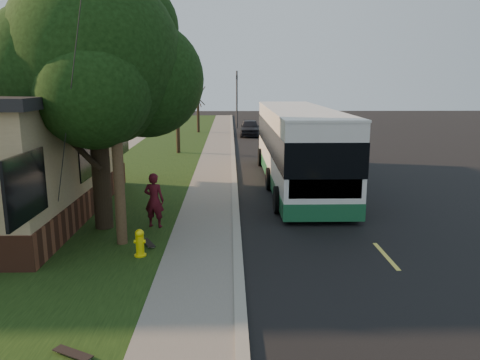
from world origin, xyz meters
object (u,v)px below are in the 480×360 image
object	(u,v)px
traffic_signal	(237,96)
skateboarder	(154,200)
dumpster	(30,174)
leafy_tree	(96,62)
skateboard_spare	(73,353)
bare_tree_far	(198,110)
distant_car	(250,128)
transit_bus	(298,144)
bare_tree_near	(178,120)
skateboard_main	(148,243)
utility_pole	(113,81)
fire_hydrant	(140,243)

from	to	relation	value
traffic_signal	skateboarder	distance (m)	31.72
traffic_signal	dumpster	distance (m)	27.51
leafy_tree	skateboard_spare	xyz separation A→B (m)	(1.29, -7.28, -5.04)
leafy_tree	bare_tree_far	world-z (taller)	leafy_tree
distant_car	transit_bus	bearing A→B (deg)	-83.73
bare_tree_near	skateboarder	bearing A→B (deg)	-86.66
traffic_signal	dumpster	world-z (taller)	traffic_signal
transit_bus	dumpster	xyz separation A→B (m)	(-11.70, -0.62, -1.19)
leafy_tree	skateboard_main	world-z (taller)	leafy_tree
utility_pole	transit_bus	xyz separation A→B (m)	(6.14, 7.89, -2.80)
traffic_signal	dumpster	xyz separation A→B (m)	(-9.37, -25.74, -2.52)
transit_bus	skateboard_spare	bearing A→B (deg)	-112.91
bare_tree_near	fire_hydrant	bearing A→B (deg)	-87.14
utility_pole	skateboarder	distance (m)	4.05
skateboard_spare	distant_car	xyz separation A→B (m)	(4.38, 32.38, 0.56)
fire_hydrant	leafy_tree	world-z (taller)	leafy_tree
utility_pole	skateboarder	world-z (taller)	utility_pole
fire_hydrant	skateboarder	world-z (taller)	skateboarder
bare_tree_near	skateboard_main	distance (m)	17.31
fire_hydrant	skateboarder	size ratio (longest dim) A/B	0.42
fire_hydrant	skateboard_main	distance (m)	0.90
distant_car	utility_pole	bearing A→B (deg)	-97.94
fire_hydrant	utility_pole	xyz separation A→B (m)	(-0.71, 0.99, 4.20)
leafy_tree	traffic_signal	xyz separation A→B (m)	(4.67, 31.35, -2.00)
skateboard_spare	skateboard_main	bearing A→B (deg)	86.37
skateboard_spare	dumpster	xyz separation A→B (m)	(-5.99, 12.89, 0.52)
leafy_tree	skateboard_main	distance (m)	5.60
skateboard_main	dumpster	distance (m)	9.77
leafy_tree	dumpster	size ratio (longest dim) A/B	5.66
transit_bus	skateboarder	world-z (taller)	transit_bus
traffic_signal	utility_pole	bearing A→B (deg)	-96.58
utility_pole	transit_bus	world-z (taller)	utility_pole
utility_pole	leafy_tree	bearing A→B (deg)	117.60
transit_bus	skateboarder	xyz separation A→B (m)	(-5.43, -6.37, -0.89)
traffic_signal	skateboard_spare	size ratio (longest dim) A/B	7.11
leafy_tree	distant_car	xyz separation A→B (m)	(5.67, 25.11, -4.48)
skateboarder	skateboard_main	xyz separation A→B (m)	(0.06, -1.67, -0.82)
utility_pole	skateboarder	xyz separation A→B (m)	(0.71, 1.52, -3.69)
skateboard_main	dumpster	world-z (taller)	dumpster
skateboarder	bare_tree_near	bearing A→B (deg)	-74.68
bare_tree_far	skateboarder	world-z (taller)	bare_tree_far
fire_hydrant	bare_tree_far	size ratio (longest dim) A/B	0.18
bare_tree_far	skateboard_main	bearing A→B (deg)	-89.08
bare_tree_near	skateboard_main	bearing A→B (deg)	-86.77
transit_bus	skateboard_spare	size ratio (longest dim) A/B	16.44
utility_pole	skateboard_main	distance (m)	4.57
fire_hydrant	traffic_signal	distance (m)	34.25
skateboard_main	skateboarder	bearing A→B (deg)	92.17
traffic_signal	distant_car	xyz separation A→B (m)	(1.00, -6.24, -2.48)
utility_pole	transit_bus	bearing A→B (deg)	52.12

